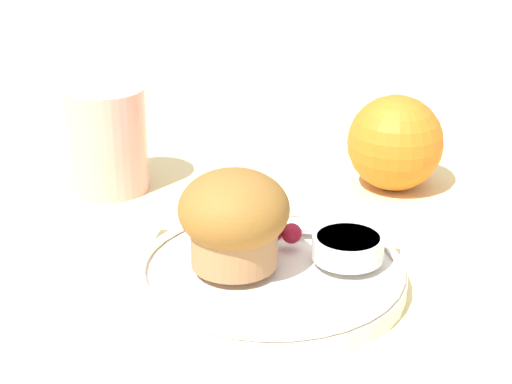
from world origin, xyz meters
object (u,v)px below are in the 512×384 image
at_px(butter_knife, 272,224).
at_px(juice_glass, 108,139).
at_px(muffin, 234,218).
at_px(orange_fruit, 395,143).

xyz_separation_m(butter_knife, juice_glass, (-0.15, 0.11, 0.03)).
bearing_deg(juice_glass, butter_knife, -35.64).
height_order(muffin, juice_glass, juice_glass).
xyz_separation_m(orange_fruit, juice_glass, (-0.26, -0.02, 0.00)).
bearing_deg(muffin, butter_knife, 69.78).
distance_m(muffin, orange_fruit, 0.23).
relative_size(muffin, juice_glass, 0.82).
bearing_deg(juice_glass, orange_fruit, 5.04).
bearing_deg(muffin, juice_glass, 127.24).
xyz_separation_m(muffin, orange_fruit, (0.13, 0.19, -0.01)).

